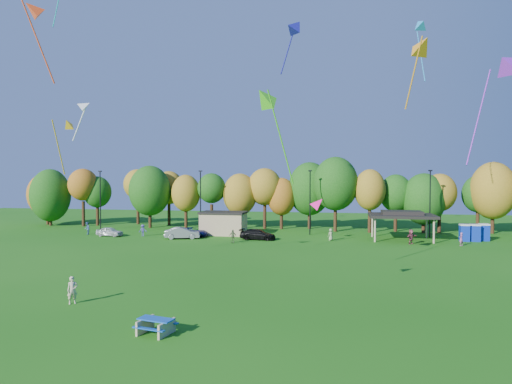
% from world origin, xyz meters
% --- Properties ---
extents(ground, '(160.00, 160.00, 0.00)m').
position_xyz_m(ground, '(0.00, 0.00, 0.00)').
color(ground, '#19600F').
rests_on(ground, ground).
extents(tree_line, '(93.57, 10.55, 11.15)m').
position_xyz_m(tree_line, '(-1.03, 45.51, 5.91)').
color(tree_line, black).
rests_on(tree_line, ground).
extents(lamp_posts, '(64.50, 0.25, 9.09)m').
position_xyz_m(lamp_posts, '(2.00, 40.00, 4.90)').
color(lamp_posts, black).
rests_on(lamp_posts, ground).
extents(utility_building, '(6.30, 4.30, 3.25)m').
position_xyz_m(utility_building, '(-10.00, 38.00, 1.64)').
color(utility_building, tan).
rests_on(utility_building, ground).
extents(pavilion, '(8.20, 6.20, 3.77)m').
position_xyz_m(pavilion, '(14.00, 37.00, 3.23)').
color(pavilion, tan).
rests_on(pavilion, ground).
extents(porta_potties, '(3.75, 2.12, 2.18)m').
position_xyz_m(porta_potties, '(22.99, 37.61, 1.10)').
color(porta_potties, '#0D2DAC').
rests_on(porta_potties, ground).
extents(picnic_table, '(2.15, 1.90, 0.81)m').
position_xyz_m(picnic_table, '(-3.22, -1.92, 0.47)').
color(picnic_table, tan).
rests_on(picnic_table, ground).
extents(kite_flyer, '(0.77, 0.75, 1.78)m').
position_xyz_m(kite_flyer, '(-10.76, 2.38, 0.89)').
color(kite_flyer, beige).
rests_on(kite_flyer, ground).
extents(car_a, '(3.82, 1.82, 1.26)m').
position_xyz_m(car_a, '(-24.95, 33.43, 0.63)').
color(car_a, silver).
rests_on(car_a, ground).
extents(car_b, '(4.89, 2.89, 1.52)m').
position_xyz_m(car_b, '(-14.26, 32.81, 0.76)').
color(car_b, gray).
rests_on(car_b, ground).
extents(car_c, '(4.57, 2.14, 1.27)m').
position_xyz_m(car_c, '(-13.68, 34.89, 0.63)').
color(car_c, '#0E1454').
rests_on(car_c, ground).
extents(car_d, '(4.87, 2.37, 1.36)m').
position_xyz_m(car_d, '(-4.34, 33.88, 0.68)').
color(car_d, black).
rests_on(car_d, ground).
extents(far_person_0, '(0.68, 0.67, 1.58)m').
position_xyz_m(far_person_0, '(20.31, 33.15, 0.79)').
color(far_person_0, '#BB58A1').
rests_on(far_person_0, ground).
extents(far_person_1, '(0.97, 0.43, 1.62)m').
position_xyz_m(far_person_1, '(-6.90, 30.59, 0.81)').
color(far_person_1, '#556A41').
rests_on(far_person_1, ground).
extents(far_person_2, '(0.90, 0.82, 1.54)m').
position_xyz_m(far_person_2, '(5.01, 34.84, 0.77)').
color(far_person_2, '#92A26F').
rests_on(far_person_2, ground).
extents(far_person_3, '(1.19, 0.95, 1.60)m').
position_xyz_m(far_person_3, '(-20.51, 34.36, 0.80)').
color(far_person_3, '#4A4292').
rests_on(far_person_3, ground).
extents(far_person_4, '(0.96, 1.05, 1.75)m').
position_xyz_m(far_person_4, '(-28.97, 34.49, 0.88)').
color(far_person_4, '#4D71AA').
rests_on(far_person_4, ground).
extents(far_person_5, '(1.58, 1.56, 1.81)m').
position_xyz_m(far_person_5, '(14.67, 33.43, 0.91)').
color(far_person_5, '#8E3B4C').
rests_on(far_person_5, ground).
extents(kite_0, '(2.46, 3.40, 5.68)m').
position_xyz_m(kite_0, '(11.92, 10.46, 17.59)').
color(kite_0, orange).
extents(kite_3, '(1.21, 0.92, 1.17)m').
position_xyz_m(kite_3, '(4.80, 6.58, 6.42)').
color(kite_3, '#FC0E86').
extents(kite_6, '(3.17, 3.07, 6.39)m').
position_xyz_m(kite_6, '(-15.64, 5.53, 20.22)').
color(kite_6, '#FD4816').
extents(kite_7, '(4.59, 4.11, 8.71)m').
position_xyz_m(kite_7, '(18.51, 12.29, 16.42)').
color(kite_7, '#9729DA').
extents(kite_8, '(2.44, 2.53, 4.57)m').
position_xyz_m(kite_8, '(2.63, 12.99, 20.29)').
color(kite_8, navy).
extents(kite_9, '(1.02, 3.08, 5.30)m').
position_xyz_m(kite_9, '(-18.20, 13.61, 12.91)').
color(kite_9, gold).
extents(kite_10, '(1.78, 3.85, 6.45)m').
position_xyz_m(kite_10, '(13.89, 24.15, 23.34)').
color(kite_10, '#218CD2').
extents(kite_11, '(3.69, 3.97, 7.62)m').
position_xyz_m(kite_11, '(0.62, 9.86, 14.11)').
color(kite_11, '#3EC019').
extents(kite_12, '(2.06, 1.43, 3.39)m').
position_xyz_m(kite_12, '(-13.86, 9.28, 13.81)').
color(kite_12, white).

